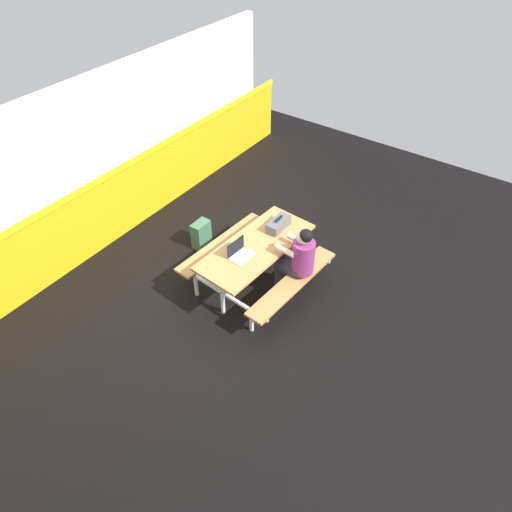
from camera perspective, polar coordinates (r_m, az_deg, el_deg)
name	(u,v)px	position (r m, az deg, el deg)	size (l,w,h in m)	color
ground_plane	(255,285)	(6.93, -0.11, -3.56)	(10.00, 10.00, 0.02)	black
accent_backdrop	(121,159)	(7.59, -15.97, 11.18)	(8.00, 0.14, 2.60)	yellow
picnic_table_main	(256,255)	(6.54, 0.00, 0.15)	(1.82, 1.67, 0.74)	tan
student_nearer	(298,257)	(6.34, 5.09, -0.11)	(0.38, 0.53, 1.21)	#2D2D38
laptop_silver	(240,253)	(6.25, -1.98, 0.38)	(0.33, 0.24, 0.22)	silver
toolbox_grey	(278,224)	(6.69, 2.71, 3.85)	(0.40, 0.18, 0.18)	#595B60
backpack_dark	(201,234)	(7.50, -6.64, 2.62)	(0.30, 0.22, 0.44)	#3F724C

